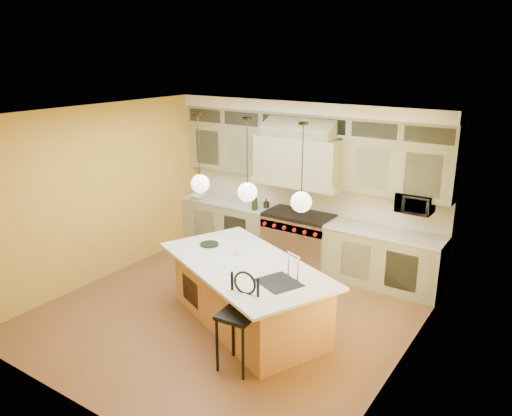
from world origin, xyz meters
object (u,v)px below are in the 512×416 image
Objects in this scene: range at (299,239)px; microwave at (415,203)px; kitchen_island at (248,292)px; counter_stool at (239,316)px.

range is 2.18m from microwave.
microwave is (1.55, 2.30, 0.98)m from kitchen_island.
counter_stool is (0.89, -3.10, 0.20)m from range.
counter_stool is at bearing -108.22° from microwave.
microwave is at bearing 80.16° from kitchen_island.
range is 1.00× the size of counter_stool.
range is 0.40× the size of kitchen_island.
kitchen_island is 2.48× the size of counter_stool.
range is 2.21× the size of microwave.
counter_stool is at bearing -37.55° from kitchen_island.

